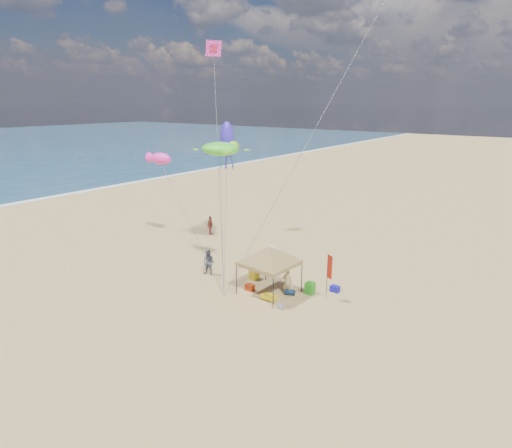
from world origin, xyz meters
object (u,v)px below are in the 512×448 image
Objects in this scene: cooler_red at (250,287)px; chair_green at (310,288)px; cooler_blue at (335,289)px; chair_yellow at (254,274)px; person_far_a at (210,225)px; feather_flag at (329,269)px; person_near_c at (272,257)px; canopy_tent at (270,248)px; person_near_b at (209,263)px; beach_cart at (269,297)px; person_near_a at (287,282)px.

cooler_red is 3.66m from chair_green.
chair_yellow reaches higher than cooler_blue.
person_far_a reaches higher than cooler_red.
feather_flag reaches higher than cooler_red.
feather_flag reaches higher than person_near_c.
canopy_tent is at bearing -156.59° from feather_flag.
feather_flag is at bearing -6.12° from person_near_b.
person_near_c is (-4.10, 1.92, 0.48)m from chair_green.
canopy_tent reaches higher than person_far_a.
beach_cart is 0.54× the size of person_far_a.
beach_cart is at bearing -123.46° from chair_green.
canopy_tent is 4.50m from person_near_c.
canopy_tent is 5.25m from person_near_b.
chair_green is 13.84m from person_far_a.
person_near_a is (-2.13, -2.05, 0.62)m from cooler_blue.
feather_flag is 4.01× the size of chair_yellow.
feather_flag is 2.08m from cooler_blue.
person_near_b is at bearing -15.64° from person_near_a.
person_near_b is at bearing -178.80° from canopy_tent.
cooler_red is (-1.19, -0.37, -2.69)m from canopy_tent.
chair_green is at bearing 153.50° from person_near_c.
cooler_blue is 1.58m from chair_green.
person_near_b is at bearing 175.80° from cooler_red.
chair_yellow is 3.05m from person_near_a.
cooler_blue is (3.07, 2.60, -2.69)m from canopy_tent.
cooler_red is 3.72m from person_near_b.
canopy_tent is at bearing 17.27° from cooler_red.
person_far_a reaches higher than chair_yellow.
person_far_a is (-10.90, 6.53, -2.04)m from canopy_tent.
chair_yellow is at bearing -33.41° from person_near_a.
chair_yellow is at bearing -164.03° from cooler_blue.
canopy_tent is 8.00× the size of chair_green.
person_near_a is at bearing -159.57° from feather_flag.
cooler_blue is 0.33× the size of person_near_c.
person_far_a is (-11.84, 5.99, 0.03)m from person_near_a.
person_near_b is 8.98m from person_far_a.
chair_yellow is 3.15m from beach_cart.
beach_cart is 1.49m from person_near_a.
canopy_tent is 2.00× the size of feather_flag.
chair_yellow is 2.30m from person_near_c.
canopy_tent is 10.37× the size of cooler_blue.
feather_flag is 5.04m from cooler_red.
person_near_c is (-5.20, 0.79, 0.64)m from cooler_blue.
cooler_red is (-4.40, -1.76, -1.69)m from feather_flag.
canopy_tent reaches higher than chair_green.
chair_green is at bearing 4.79° from chair_yellow.
cooler_red is at bearing 102.60° from person_near_c.
beach_cart is at bearing -141.76° from feather_flag.
person_near_b is (-8.06, -1.49, -1.02)m from feather_flag.
feather_flag is at bearing 2.75° from chair_yellow.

